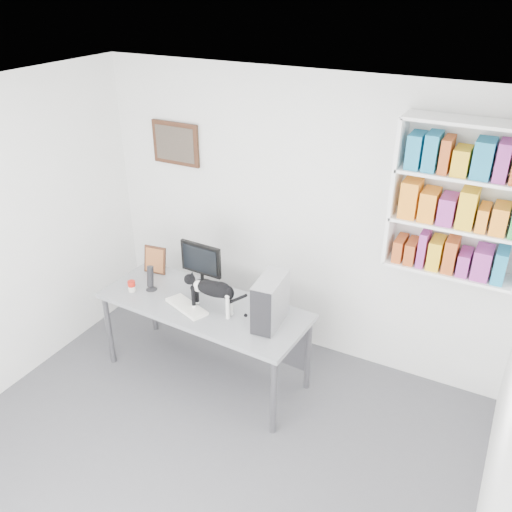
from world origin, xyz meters
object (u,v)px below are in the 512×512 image
at_px(desk, 205,340).
at_px(soup_can, 132,286).
at_px(monitor, 202,265).
at_px(bookshelf, 461,201).
at_px(keyboard, 187,307).
at_px(speaker, 150,278).
at_px(leaning_print, 155,259).
at_px(cat, 213,297).
at_px(pc_tower, 270,301).

bearing_deg(desk, soup_can, -167.12).
bearing_deg(monitor, bookshelf, 15.79).
height_order(keyboard, soup_can, soup_can).
bearing_deg(soup_can, speaker, 36.46).
height_order(leaning_print, cat, cat).
distance_m(desk, speaker, 0.76).
bearing_deg(pc_tower, keyboard, -173.99).
xyz_separation_m(leaning_print, soup_can, (0.02, -0.39, -0.09)).
distance_m(monitor, pc_tower, 0.85).
bearing_deg(leaning_print, cat, -29.63).
xyz_separation_m(speaker, leaning_print, (-0.16, 0.28, 0.02)).
distance_m(bookshelf, leaning_print, 2.80).
relative_size(bookshelf, pc_tower, 2.94).
relative_size(monitor, keyboard, 1.05).
bearing_deg(bookshelf, monitor, -166.60).
bearing_deg(desk, bookshelf, 24.76).
relative_size(bookshelf, leaning_print, 4.46).
bearing_deg(soup_can, monitor, 35.77).
bearing_deg(speaker, leaning_print, 117.49).
height_order(desk, pc_tower, pc_tower).
relative_size(leaning_print, cat, 0.53).
xyz_separation_m(desk, cat, (0.16, -0.08, 0.56)).
distance_m(monitor, keyboard, 0.44).
bearing_deg(leaning_print, desk, -28.63).
bearing_deg(cat, soup_can, 178.44).
bearing_deg(soup_can, pc_tower, 5.86).
height_order(speaker, cat, cat).
height_order(monitor, speaker, monitor).
bearing_deg(keyboard, cat, 31.87).
xyz_separation_m(monitor, leaning_print, (-0.54, 0.01, -0.08)).
distance_m(desk, pc_tower, 0.89).
relative_size(bookshelf, cat, 2.34).
distance_m(keyboard, cat, 0.29).
bearing_deg(monitor, soup_can, -141.83).
bearing_deg(speaker, cat, -6.90).
xyz_separation_m(pc_tower, speaker, (-1.20, -0.03, -0.09)).
distance_m(bookshelf, pc_tower, 1.67).
bearing_deg(bookshelf, keyboard, -156.12).
bearing_deg(soup_can, keyboard, -0.63).
bearing_deg(keyboard, monitor, 122.56).
xyz_separation_m(desk, leaning_print, (-0.71, 0.27, 0.53)).
distance_m(bookshelf, keyboard, 2.40).
bearing_deg(monitor, desk, -54.10).
relative_size(pc_tower, cat, 0.80).
xyz_separation_m(bookshelf, speaker, (-2.44, -0.76, -0.94)).
distance_m(monitor, cat, 0.47).
distance_m(desk, monitor, 0.69).
bearing_deg(cat, bookshelf, 21.06).
height_order(desk, cat, cat).
distance_m(pc_tower, soup_can, 1.36).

